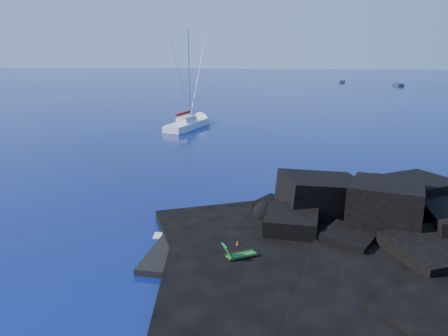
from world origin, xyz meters
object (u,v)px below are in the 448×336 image
object	(u,v)px
marker_cone	(238,245)
sunbather	(218,261)
sailboat	(188,128)
distant_boat_b	(398,86)
deck_chair	(241,251)
distant_boat_a	(342,82)

from	to	relation	value
marker_cone	sunbather	bearing A→B (deg)	-117.59
sailboat	distant_boat_b	size ratio (longest dim) A/B	2.64
sailboat	marker_cone	xyz separation A→B (m)	(9.46, -37.82, 0.62)
sailboat	distant_boat_b	world-z (taller)	sailboat
deck_chair	distant_boat_a	xyz separation A→B (m)	(24.39, 120.91, -0.95)
sunbather	distant_boat_a	xyz separation A→B (m)	(25.55, 121.26, -0.52)
deck_chair	sunbather	xyz separation A→B (m)	(-1.17, -0.35, -0.43)
distant_boat_a	deck_chair	bearing A→B (deg)	-87.19
sailboat	distant_boat_a	size ratio (longest dim) A/B	3.20
distant_boat_b	marker_cone	bearing A→B (deg)	-114.67
deck_chair	marker_cone	distance (m)	1.41
sunbather	distant_boat_a	bearing A→B (deg)	81.14
sunbather	distant_boat_b	xyz separation A→B (m)	(39.58, 110.79, -0.52)
deck_chair	marker_cone	xyz separation A→B (m)	(-0.28, 1.34, -0.33)
marker_cone	distant_boat_a	world-z (taller)	marker_cone
deck_chair	marker_cone	world-z (taller)	deck_chair
sailboat	distant_boat_a	bearing A→B (deg)	85.09
sunbather	marker_cone	bearing A→B (deg)	65.45
sunbather	distant_boat_a	size ratio (longest dim) A/B	0.43
sailboat	marker_cone	distance (m)	38.99
sailboat	sunbather	distance (m)	40.44
marker_cone	distant_boat_a	distance (m)	122.09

